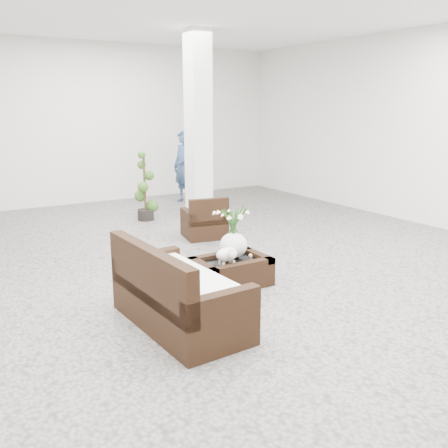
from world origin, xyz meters
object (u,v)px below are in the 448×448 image
armchair (204,217)px  topiary (145,187)px  coffee_table (231,273)px  loveseat (180,284)px

armchair → topiary: (-0.35, 1.69, 0.30)m
coffee_table → loveseat: 1.27m
armchair → topiary: topiary is taller
armchair → topiary: size_ratio=0.54×
loveseat → topiary: 4.79m
coffee_table → armchair: armchair is taller
coffee_table → armchair: (0.83, 2.16, 0.19)m
coffee_table → armchair: 2.32m
armchair → topiary: bearing=-67.4°
topiary → armchair: bearing=-78.4°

